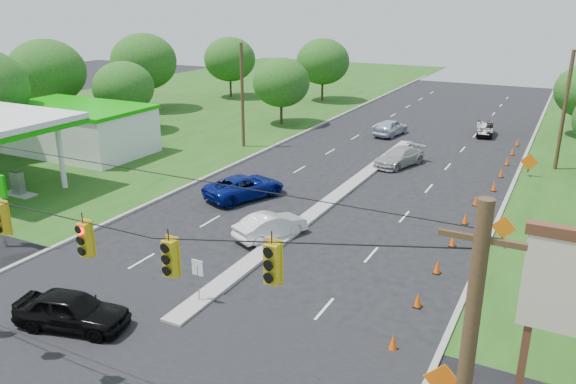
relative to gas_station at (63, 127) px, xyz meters
The scene contains 37 objects.
ground 31.23m from the gas_station, 40.57° to the right, with size 160.00×160.00×0.00m, color black.
grass_left 6.87m from the gas_station, behind, with size 40.00×160.00×0.06m, color #1E4714.
cross_street 31.23m from the gas_station, 40.57° to the right, with size 160.00×14.00×0.02m, color black.
curb_left 16.89m from the gas_station, 35.78° to the left, with size 0.25×110.00×0.16m, color gray.
curb_right 35.22m from the gas_station, 16.13° to the left, with size 0.25×110.00×0.16m, color gray.
median 23.79m from the gas_station, ahead, with size 1.00×34.00×0.18m, color gray.
median_sign 27.62m from the gas_station, 31.07° to the right, with size 0.55×0.06×2.05m.
signal_span 31.83m from the gas_station, 42.00° to the right, with size 25.60×0.32×9.00m.
utility_pole_far_left 14.93m from the gas_station, 41.21° to the left, with size 0.28×0.28×9.00m, color #422D1C.
utility_pole_far_right 39.08m from the gas_station, 22.21° to the left, with size 0.28×0.28×9.00m, color #422D1C.
gas_station is the anchor object (origin of this frame).
cone_1 34.99m from the gas_station, 23.17° to the right, with size 0.32×0.32×0.70m, color #FF5308.
cone_2 33.77m from the gas_station, 17.70° to the right, with size 0.32×0.32×0.70m, color #FF5308.
cone_3 32.88m from the gas_station, 11.86° to the right, with size 0.32×0.32×0.70m, color #FF5308.
cone_4 32.35m from the gas_station, ahead, with size 0.32×0.32×0.70m, color #FF5308.
cone_5 32.18m from the gas_station, ahead, with size 0.32×0.32×0.70m, color #FF5308.
cone_6 32.40m from the gas_station, ahead, with size 0.32×0.32×0.70m, color #FF5308.
cone_7 33.57m from the gas_station, 12.51° to the left, with size 0.32×0.32×0.70m, color #FF5308.
cone_8 34.50m from the gas_station, 18.21° to the left, with size 0.32×0.32×0.70m, color #FF5308.
cone_9 35.75m from the gas_station, 23.55° to the left, with size 0.32×0.32×0.70m, color #FF5308.
cone_10 37.28m from the gas_station, 28.50° to the left, with size 0.32×0.32×0.70m, color #FF5308.
cone_11 39.07m from the gas_station, 33.02° to the left, with size 0.32×0.32×0.70m, color #FF5308.
work_sign_0 38.11m from the gas_station, 25.25° to the right, with size 1.27×0.58×1.37m.
work_sign_1 34.54m from the gas_station, ahead, with size 1.27×0.58×1.37m.
work_sign_2 36.42m from the gas_station, 18.85° to the left, with size 1.27×0.58×1.37m.
tree_2 10.19m from the gas_station, 103.60° to the left, with size 5.88×5.88×6.86m.
tree_3 21.66m from the gas_station, 112.93° to the left, with size 7.56×7.56×8.82m.
tree_4 32.14m from the gas_station, 97.82° to the left, with size 6.72×6.72×7.84m.
tree_5 22.05m from the gas_station, 63.99° to the left, with size 5.88×5.88×6.86m.
tree_6 35.67m from the gas_station, 77.60° to the left, with size 6.72×6.72×7.84m.
tree_14 13.29m from the gas_station, 143.18° to the left, with size 7.56×7.56×8.82m.
black_sedan 27.26m from the gas_station, 41.73° to the right, with size 1.84×4.58×1.56m, color black.
white_sedan 23.97m from the gas_station, 16.11° to the right, with size 1.47×4.21×1.39m, color white.
blue_pickup 18.44m from the gas_station, ahead, with size 2.54×5.50×1.53m, color navy.
silver_car_far 27.22m from the gas_station, 22.32° to the left, with size 2.00×4.92×1.43m, color #A5A5A5.
silver_car_oncoming 29.35m from the gas_station, 43.26° to the left, with size 1.85×4.60×1.57m, color #A8AFC4.
dark_car_receding 38.12m from the gas_station, 39.41° to the left, with size 1.42×4.09×1.35m, color black.
Camera 1 is at (13.18, -11.22, 12.45)m, focal length 35.00 mm.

